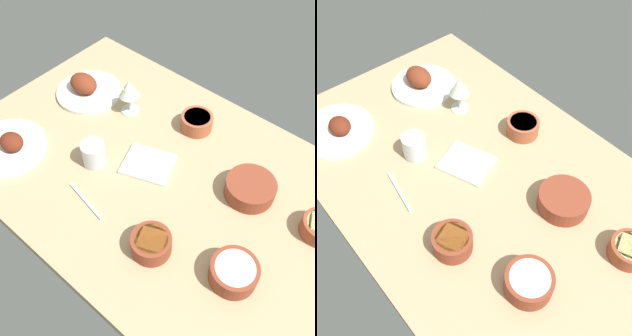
% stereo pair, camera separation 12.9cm
% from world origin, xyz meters
% --- Properties ---
extents(dining_table, '(1.40, 0.90, 0.04)m').
position_xyz_m(dining_table, '(0.00, 0.00, 0.02)').
color(dining_table, tan).
rests_on(dining_table, ground).
extents(plate_far_side, '(0.26, 0.26, 0.08)m').
position_xyz_m(plate_far_side, '(-0.47, 0.12, 0.06)').
color(plate_far_side, silver).
rests_on(plate_far_side, dining_table).
extents(plate_near_viewer, '(0.27, 0.27, 0.07)m').
position_xyz_m(plate_near_viewer, '(-0.46, -0.26, 0.06)').
color(plate_near_viewer, silver).
rests_on(plate_near_viewer, dining_table).
extents(bowl_sauce, '(0.12, 0.12, 0.06)m').
position_xyz_m(bowl_sauce, '(-0.03, 0.25, 0.07)').
color(bowl_sauce, '#A35133').
rests_on(bowl_sauce, dining_table).
extents(bowl_soup, '(0.12, 0.12, 0.06)m').
position_xyz_m(bowl_soup, '(0.17, -0.23, 0.07)').
color(bowl_soup, brown).
rests_on(bowl_soup, dining_table).
extents(bowl_onions, '(0.16, 0.16, 0.06)m').
position_xyz_m(bowl_onions, '(0.28, 0.12, 0.07)').
color(bowl_onions, brown).
rests_on(bowl_onions, dining_table).
extents(bowl_cream, '(0.13, 0.13, 0.06)m').
position_xyz_m(bowl_cream, '(0.40, -0.15, 0.07)').
color(bowl_cream, brown).
rests_on(bowl_cream, dining_table).
extents(wine_glass, '(0.08, 0.08, 0.14)m').
position_xyz_m(wine_glass, '(-0.27, 0.16, 0.14)').
color(wine_glass, silver).
rests_on(wine_glass, dining_table).
extents(water_tumbler, '(0.08, 0.08, 0.09)m').
position_xyz_m(water_tumbler, '(-0.19, -0.11, 0.08)').
color(water_tumbler, silver).
rests_on(water_tumbler, dining_table).
extents(folded_napkin, '(0.20, 0.18, 0.01)m').
position_xyz_m(folded_napkin, '(-0.04, 0.00, 0.05)').
color(folded_napkin, white).
rests_on(folded_napkin, dining_table).
extents(fork_loose, '(0.17, 0.04, 0.01)m').
position_xyz_m(fork_loose, '(-0.09, -0.24, 0.04)').
color(fork_loose, silver).
rests_on(fork_loose, dining_table).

